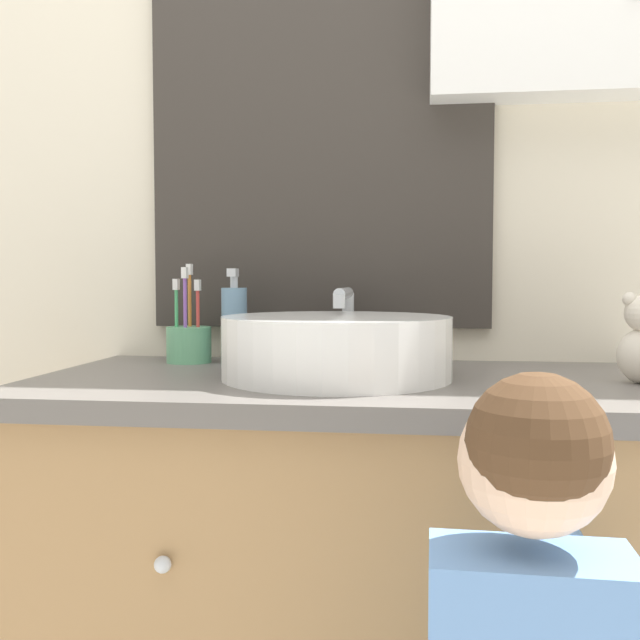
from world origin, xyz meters
The scene contains 5 objects.
wall_back centered at (0.02, 0.62, 1.28)m, with size 3.20×0.18×2.50m.
vanity_counter centered at (0.00, 0.32, 0.41)m, with size 1.09×0.56×0.81m.
sink_basin centered at (-0.03, 0.31, 0.87)m, with size 0.38×0.44×0.15m.
toothbrush_holder centered at (-0.35, 0.50, 0.85)m, with size 0.09×0.09×0.20m.
soap_dispenser centered at (-0.25, 0.49, 0.89)m, with size 0.05×0.05×0.19m.
Camera 1 is at (0.10, -0.88, 0.98)m, focal length 40.00 mm.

